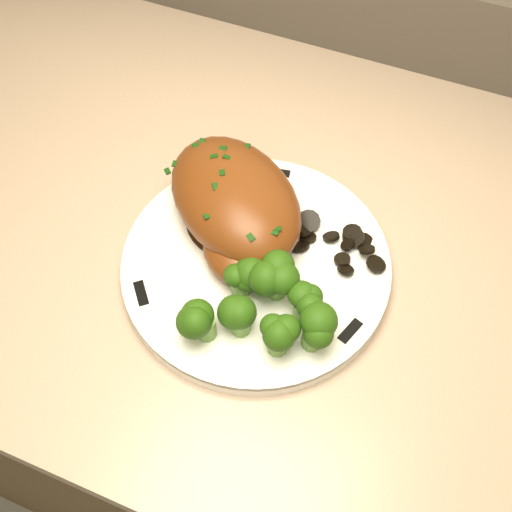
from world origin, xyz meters
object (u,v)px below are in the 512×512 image
at_px(plate, 256,266).
at_px(chicken_breast, 235,205).
at_px(counter, 353,408).
at_px(broccoli_florets, 265,309).

height_order(plate, chicken_breast, chicken_breast).
xyz_separation_m(plate, chicken_breast, (-0.04, 0.04, 0.04)).
xyz_separation_m(counter, chicken_breast, (-0.18, -0.02, 0.46)).
height_order(plate, broccoli_florets, broccoli_florets).
relative_size(plate, broccoli_florets, 2.22).
relative_size(plate, chicken_breast, 1.31).
height_order(counter, plate, counter).
xyz_separation_m(chicken_breast, broccoli_florets, (0.07, -0.10, -0.01)).
distance_m(chicken_breast, broccoli_florets, 0.12).
relative_size(counter, broccoli_florets, 15.16).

